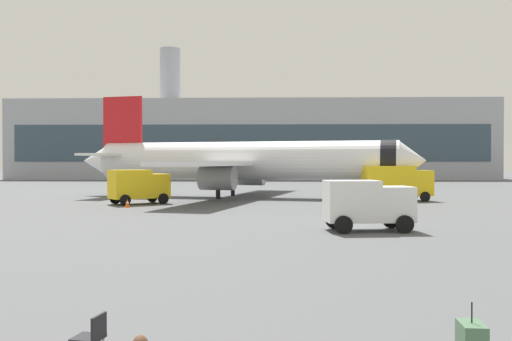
{
  "coord_description": "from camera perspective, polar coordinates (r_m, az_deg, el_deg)",
  "views": [
    {
      "loc": [
        -0.11,
        -5.26,
        3.51
      ],
      "look_at": [
        -1.14,
        30.02,
        3.0
      ],
      "focal_mm": 38.87,
      "sensor_mm": 36.0,
      "label": 1
    }
  ],
  "objects": [
    {
      "name": "safety_cone_mid",
      "position": [
        58.77,
        11.99,
        -2.22
      ],
      "size": [
        0.44,
        0.44,
        0.82
      ],
      "color": "#F2590C",
      "rests_on": "ground"
    },
    {
      "name": "safety_cone_far",
      "position": [
        44.48,
        -13.1,
        -3.31
      ],
      "size": [
        0.44,
        0.44,
        0.65
      ],
      "color": "#F2590C",
      "rests_on": "ground"
    },
    {
      "name": "airplane_at_gate",
      "position": [
        55.43,
        -1.4,
        0.98
      ],
      "size": [
        35.46,
        32.25,
        10.5
      ],
      "color": "white",
      "rests_on": "ground"
    },
    {
      "name": "gate_chair",
      "position": [
        10.47,
        -16.53,
        -15.93
      ],
      "size": [
        0.56,
        0.56,
        0.86
      ],
      "color": "black",
      "rests_on": "ground"
    },
    {
      "name": "service_truck",
      "position": [
        47.79,
        -12.0,
        -1.47
      ],
      "size": [
        5.18,
        4.59,
        2.9
      ],
      "color": "yellow",
      "rests_on": "ground"
    },
    {
      "name": "cargo_van",
      "position": [
        28.93,
        11.36,
        -3.27
      ],
      "size": [
        4.59,
        2.73,
        2.6
      ],
      "color": "white",
      "rests_on": "ground"
    },
    {
      "name": "terminal_building",
      "position": [
        121.04,
        -0.51,
        3.11
      ],
      "size": [
        100.29,
        20.83,
        28.47
      ],
      "color": "#9EA3AD",
      "rests_on": "ground"
    },
    {
      "name": "safety_cone_near",
      "position": [
        37.82,
        13.47,
        -3.98
      ],
      "size": [
        0.44,
        0.44,
        0.73
      ],
      "color": "#F2590C",
      "rests_on": "ground"
    },
    {
      "name": "fuel_truck",
      "position": [
        51.9,
        14.25,
        -1.12
      ],
      "size": [
        6.33,
        3.58,
        3.2
      ],
      "color": "yellow",
      "rests_on": "ground"
    }
  ]
}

